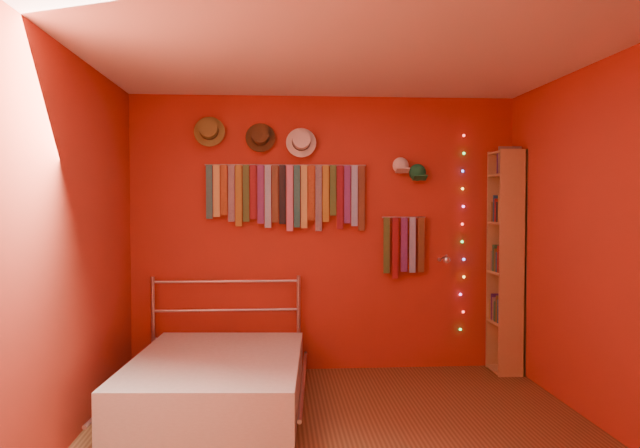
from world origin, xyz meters
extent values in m
plane|color=#4E321A|center=(0.00, 0.00, 0.00)|extent=(3.50, 3.50, 0.00)
cube|color=#A6201A|center=(0.00, 1.75, 1.25)|extent=(3.50, 0.02, 2.50)
cube|color=#A6201A|center=(1.75, 0.00, 1.25)|extent=(0.02, 3.50, 2.50)
cube|color=#A6201A|center=(-1.75, 0.00, 1.25)|extent=(0.02, 3.50, 2.50)
cube|color=white|center=(0.00, 0.00, 2.50)|extent=(3.50, 3.50, 0.02)
cylinder|color=#B0AFB4|center=(-0.36, 1.70, 1.87)|extent=(1.45, 0.01, 0.01)
cube|color=#1A575C|center=(-1.04, 1.69, 1.63)|extent=(0.06, 0.01, 0.48)
cube|color=tan|center=(-0.98, 1.68, 1.64)|extent=(0.06, 0.01, 0.46)
cube|color=maroon|center=(-0.91, 1.68, 1.65)|extent=(0.06, 0.01, 0.45)
cube|color=navy|center=(-0.84, 1.69, 1.62)|extent=(0.06, 0.01, 0.51)
cube|color=brown|center=(-0.78, 1.68, 1.60)|extent=(0.06, 0.01, 0.55)
cube|color=#27481D|center=(-0.71, 1.68, 1.62)|extent=(0.06, 0.01, 0.51)
cube|color=maroon|center=(-0.65, 1.69, 1.63)|extent=(0.06, 0.01, 0.49)
cube|color=#511863|center=(-0.58, 1.68, 1.61)|extent=(0.06, 0.01, 0.52)
cube|color=#72A8CB|center=(-0.52, 1.68, 1.59)|extent=(0.06, 0.01, 0.56)
cube|color=#50331A|center=(-0.45, 1.69, 1.61)|extent=(0.06, 0.01, 0.52)
cube|color=black|center=(-0.39, 1.68, 1.61)|extent=(0.06, 0.01, 0.53)
cube|color=#C06091|center=(-0.32, 1.68, 1.57)|extent=(0.06, 0.01, 0.59)
cube|color=#1A5B55|center=(-0.26, 1.69, 1.59)|extent=(0.06, 0.01, 0.56)
cube|color=#AE9145|center=(-0.19, 1.68, 1.59)|extent=(0.06, 0.01, 0.57)
cube|color=maroon|center=(-0.13, 1.68, 1.62)|extent=(0.06, 0.01, 0.50)
cube|color=navy|center=(-0.06, 1.69, 1.57)|extent=(0.06, 0.01, 0.60)
cube|color=olive|center=(0.00, 1.68, 1.61)|extent=(0.06, 0.01, 0.51)
cube|color=#2A4E1F|center=(0.07, 1.68, 1.64)|extent=(0.06, 0.01, 0.46)
cube|color=maroon|center=(0.13, 1.69, 1.58)|extent=(0.06, 0.01, 0.58)
cube|color=#4B1A6B|center=(0.20, 1.68, 1.61)|extent=(0.06, 0.01, 0.52)
cube|color=#7A9CD9|center=(0.26, 1.68, 1.60)|extent=(0.06, 0.01, 0.55)
cube|color=#492718|center=(0.33, 1.69, 1.58)|extent=(0.06, 0.01, 0.59)
cylinder|color=#B0AFB4|center=(0.72, 1.70, 1.40)|extent=(0.40, 0.01, 0.01)
cube|color=#315120|center=(0.56, 1.69, 1.14)|extent=(0.06, 0.01, 0.51)
cube|color=maroon|center=(0.64, 1.68, 1.12)|extent=(0.06, 0.01, 0.56)
cube|color=#511C70|center=(0.72, 1.68, 1.15)|extent=(0.06, 0.01, 0.50)
cube|color=#7C9EDD|center=(0.80, 1.69, 1.14)|extent=(0.06, 0.01, 0.51)
cube|color=#4D3719|center=(0.88, 1.68, 1.15)|extent=(0.06, 0.01, 0.50)
cylinder|color=olive|center=(-1.04, 1.69, 2.16)|extent=(0.27, 0.07, 0.27)
cylinder|color=olive|center=(-1.04, 1.64, 2.18)|extent=(0.16, 0.14, 0.18)
cylinder|color=#332314|center=(-1.04, 1.67, 2.17)|extent=(0.17, 0.05, 0.17)
cylinder|color=#432F18|center=(-0.58, 1.69, 2.12)|extent=(0.27, 0.07, 0.26)
cylinder|color=#432F18|center=(-0.58, 1.64, 2.13)|extent=(0.16, 0.13, 0.17)
cylinder|color=black|center=(-0.58, 1.67, 2.12)|extent=(0.16, 0.05, 0.16)
cylinder|color=silver|center=(-0.22, 1.69, 2.07)|extent=(0.27, 0.07, 0.27)
cylinder|color=silver|center=(-0.22, 1.64, 2.08)|extent=(0.16, 0.13, 0.18)
cylinder|color=black|center=(-0.22, 1.67, 2.08)|extent=(0.16, 0.05, 0.17)
ellipsoid|color=white|center=(0.69, 1.70, 1.87)|extent=(0.16, 0.12, 0.16)
cube|color=white|center=(0.69, 1.60, 1.82)|extent=(0.12, 0.09, 0.05)
ellipsoid|color=#186C3A|center=(0.85, 1.70, 1.81)|extent=(0.17, 0.13, 0.17)
cube|color=#186C3A|center=(0.85, 1.60, 1.76)|extent=(0.12, 0.09, 0.05)
sphere|color=#FF3333|center=(1.28, 1.71, 2.15)|extent=(0.02, 0.02, 0.02)
sphere|color=#33FF4C|center=(1.28, 1.71, 1.99)|extent=(0.02, 0.02, 0.02)
sphere|color=#4C66FF|center=(1.27, 1.71, 1.82)|extent=(0.02, 0.02, 0.02)
sphere|color=yellow|center=(1.27, 1.71, 1.66)|extent=(0.02, 0.02, 0.02)
sphere|color=#FF4CCC|center=(1.28, 1.71, 1.50)|extent=(0.02, 0.02, 0.02)
sphere|color=#FF3333|center=(1.27, 1.71, 1.33)|extent=(0.02, 0.02, 0.02)
sphere|color=#33FF4C|center=(1.27, 1.71, 1.17)|extent=(0.02, 0.02, 0.02)
sphere|color=#4C66FF|center=(1.29, 1.71, 1.01)|extent=(0.02, 0.02, 0.02)
sphere|color=yellow|center=(1.29, 1.71, 0.84)|extent=(0.02, 0.02, 0.02)
sphere|color=#FF4CCC|center=(1.26, 1.71, 0.68)|extent=(0.02, 0.02, 0.02)
sphere|color=#FF3333|center=(1.29, 1.71, 0.52)|extent=(0.02, 0.02, 0.02)
sphere|color=#33FF4C|center=(1.26, 1.71, 0.35)|extent=(0.02, 0.02, 0.02)
cylinder|color=#B0AFB4|center=(1.06, 1.73, 1.00)|extent=(0.04, 0.03, 0.04)
cylinder|color=#B0AFB4|center=(1.06, 1.61, 1.03)|extent=(0.01, 0.25, 0.08)
sphere|color=white|center=(1.06, 1.49, 1.02)|extent=(0.07, 0.07, 0.07)
cube|color=#AC834D|center=(1.62, 1.37, 1.00)|extent=(0.24, 0.02, 2.00)
cube|color=#AC834D|center=(1.62, 1.69, 1.00)|extent=(0.24, 0.02, 2.00)
cube|color=#AC834D|center=(1.74, 1.53, 1.00)|extent=(0.02, 0.34, 2.00)
cube|color=#AC834D|center=(1.62, 1.53, 0.02)|extent=(0.24, 0.32, 0.02)
cube|color=#AC834D|center=(1.62, 1.53, 0.45)|extent=(0.24, 0.32, 0.02)
cube|color=#AC834D|center=(1.62, 1.53, 0.90)|extent=(0.24, 0.32, 0.02)
cube|color=#AC834D|center=(1.62, 1.53, 1.35)|extent=(0.24, 0.32, 0.02)
cube|color=#AC834D|center=(1.62, 1.53, 1.78)|extent=(0.24, 0.32, 0.02)
cube|color=#AC834D|center=(1.62, 1.53, 1.98)|extent=(0.24, 0.32, 0.02)
cylinder|color=#B0AFB4|center=(-1.54, 1.65, 0.44)|extent=(0.03, 0.03, 0.88)
cylinder|color=#B0AFB4|center=(-0.25, 1.65, 0.44)|extent=(0.03, 0.03, 0.88)
cylinder|color=#B0AFB4|center=(-0.89, 1.65, 0.32)|extent=(1.29, 0.02, 0.02)
cylinder|color=#B0AFB4|center=(-0.89, 1.65, 0.57)|extent=(1.29, 0.02, 0.02)
cylinder|color=#B0AFB4|center=(-0.89, 1.65, 0.83)|extent=(1.29, 0.02, 0.02)
cube|color=#B9B4A6|center=(-0.89, 0.72, 0.21)|extent=(1.35, 1.83, 0.35)
cylinder|color=#B0AFB4|center=(-1.54, 0.72, 0.19)|extent=(0.15, 1.75, 0.03)
cylinder|color=#B0AFB4|center=(-0.25, 0.72, 0.19)|extent=(0.15, 1.75, 0.03)
camera|label=1|loc=(-0.45, -3.93, 1.54)|focal=35.00mm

